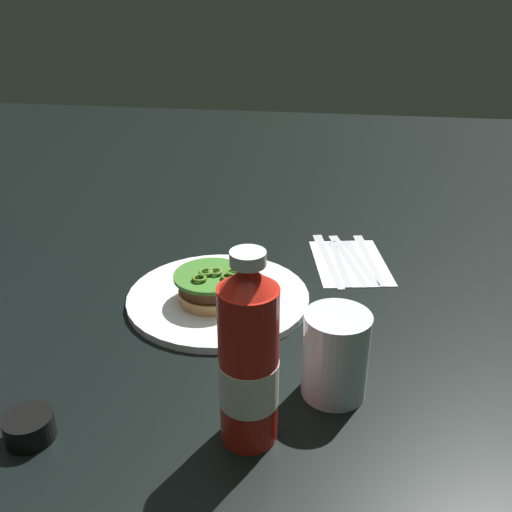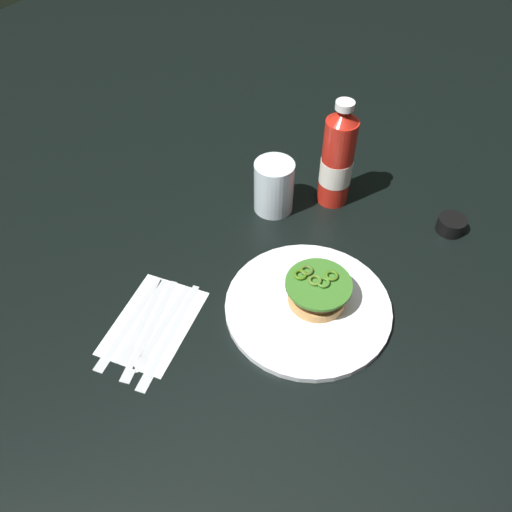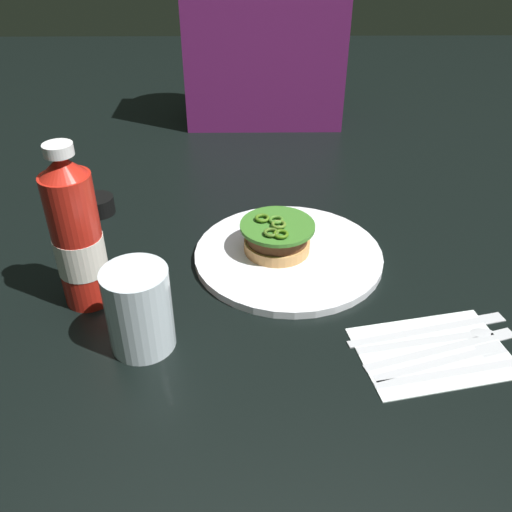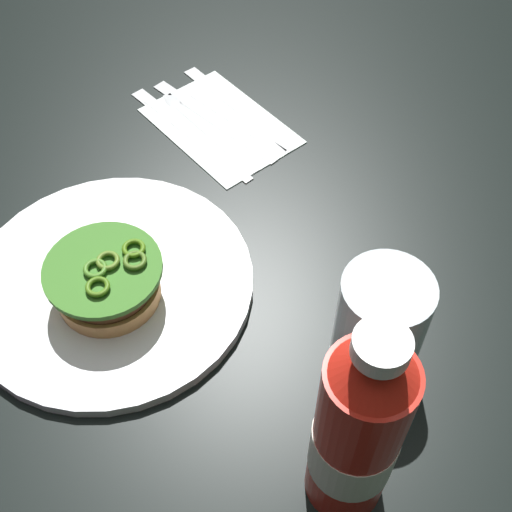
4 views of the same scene
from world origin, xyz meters
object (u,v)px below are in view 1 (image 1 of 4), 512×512
water_glass (336,355)px  fork_utensil (357,256)px  burger_sandwich (211,287)px  table_knife (327,254)px  dinner_plate (215,297)px  ketchup_bottle (249,362)px  condiment_cup (29,427)px  butter_knife (346,254)px  steak_knife (367,254)px  spoon_utensil (337,254)px  napkin (350,262)px

water_glass → fork_utensil: bearing=-5.0°
burger_sandwich → table_knife: bearing=-40.1°
dinner_plate → table_knife: size_ratio=1.32×
ketchup_bottle → condiment_cup: bearing=99.7°
table_knife → butter_knife: bearing=-79.9°
table_knife → steak_knife: bearing=-79.4°
dinner_plate → steak_knife: 0.32m
water_glass → fork_utensil: (0.39, -0.03, -0.05)m
ketchup_bottle → steak_knife: ketchup_bottle is taller
ketchup_bottle → spoon_utensil: 0.50m
condiment_cup → steak_knife: (0.53, -0.39, -0.01)m
burger_sandwich → napkin: size_ratio=0.62×
dinner_plate → fork_utensil: dinner_plate is taller
napkin → fork_utensil: fork_utensil is taller
condiment_cup → steak_knife: size_ratio=0.27×
dinner_plate → butter_knife: dinner_plate is taller
dinner_plate → spoon_utensil: (0.19, -0.19, -0.00)m
steak_knife → spoon_utensil: size_ratio=1.11×
ketchup_bottle → fork_utensil: bearing=-14.8°
butter_knife → condiment_cup: bearing=146.2°
napkin → burger_sandwich: bearing=130.7°
condiment_cup → napkin: size_ratio=0.30×
condiment_cup → steak_knife: bearing=-36.3°
condiment_cup → ketchup_bottle: bearing=-80.3°
burger_sandwich → steak_knife: size_ratio=0.55×
napkin → spoon_utensil: 0.03m
fork_utensil → butter_knife: bearing=78.7°
ketchup_bottle → water_glass: ketchup_bottle is taller
dinner_plate → burger_sandwich: 0.03m
napkin → table_knife: bearing=66.2°
dinner_plate → steak_knife: (0.20, -0.25, -0.00)m
fork_utensil → ketchup_bottle: bearing=165.2°
fork_utensil → butter_knife: size_ratio=0.86×
ketchup_bottle → table_knife: (0.47, -0.07, -0.10)m
dinner_plate → condiment_cup: 0.36m
napkin → table_knife: 0.05m
fork_utensil → butter_knife: 0.02m
ketchup_bottle → table_knife: bearing=-8.3°
napkin → fork_utensil: 0.03m
water_glass → butter_knife: bearing=-1.9°
ketchup_bottle → table_knife: 0.49m
spoon_utensil → table_knife: 0.02m
dinner_plate → butter_knife: bearing=-46.8°
dinner_plate → water_glass: 0.28m
burger_sandwich → steak_knife: bearing=-48.5°
steak_knife → fork_utensil: same height
ketchup_bottle → fork_utensil: ketchup_bottle is taller
spoon_utensil → steak_knife: bearing=-81.6°
ketchup_bottle → water_glass: 0.14m
fork_utensil → spoon_utensil: bearing=84.3°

